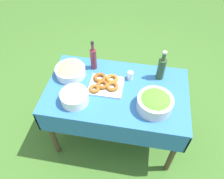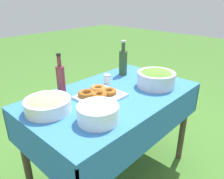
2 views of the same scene
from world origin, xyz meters
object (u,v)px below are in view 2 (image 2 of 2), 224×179
olive_oil_bottle (123,62)px  wine_bottle (61,80)px  donut_platter (99,94)px  plate_stack (98,113)px  salad_bowl (156,78)px  pasta_bowl (48,104)px

olive_oil_bottle → wine_bottle: 0.61m
donut_platter → wine_bottle: size_ratio=1.02×
plate_stack → olive_oil_bottle: 0.78m
salad_bowl → wine_bottle: wine_bottle is taller
pasta_bowl → wine_bottle: 0.24m
donut_platter → plate_stack: 0.30m
salad_bowl → olive_oil_bottle: (0.03, 0.35, 0.05)m
donut_platter → salad_bowl: bearing=-21.6°
pasta_bowl → plate_stack: pasta_bowl is taller
pasta_bowl → olive_oil_bottle: olive_oil_bottle is taller
pasta_bowl → donut_platter: (0.34, -0.08, -0.03)m
pasta_bowl → olive_oil_bottle: size_ratio=0.92×
donut_platter → wine_bottle: bearing=125.7°
pasta_bowl → plate_stack: (0.13, -0.29, -0.00)m
salad_bowl → donut_platter: salad_bowl is taller
donut_platter → pasta_bowl: bearing=166.4°
wine_bottle → olive_oil_bottle: bearing=-2.4°
pasta_bowl → plate_stack: bearing=-66.8°
pasta_bowl → wine_bottle: size_ratio=0.92×
pasta_bowl → salad_bowl: bearing=-18.1°
salad_bowl → plate_stack: size_ratio=1.24×
pasta_bowl → wine_bottle: bearing=34.0°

